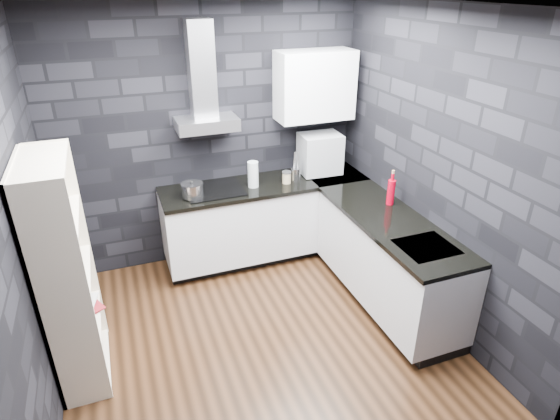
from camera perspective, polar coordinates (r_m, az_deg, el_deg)
ground at (r=4.27m, az=-2.35°, el=-15.46°), size 3.20×3.20×0.00m
ceiling at (r=3.18m, az=-3.33°, el=23.71°), size 3.20×3.20×0.00m
wall_back at (r=4.98m, az=-8.66°, el=8.65°), size 3.20×0.05×2.70m
wall_front at (r=2.27m, az=10.66°, el=-15.58°), size 3.20×0.05×2.70m
wall_left at (r=3.44m, az=-29.43°, el=-3.09°), size 0.05×3.20×2.70m
wall_right at (r=4.25m, az=18.59°, el=4.39°), size 0.05×3.20×2.70m
toekick_back at (r=5.39m, az=-1.85°, el=-4.84°), size 2.18×0.50×0.10m
toekick_right at (r=4.79m, az=12.87°, el=-10.11°), size 0.50×1.78×0.10m
counter_back_cab at (r=5.15m, az=-1.77°, el=-0.96°), size 2.20×0.60×0.76m
counter_right_cab at (r=4.53m, az=12.99°, el=-5.86°), size 0.60×1.80×0.76m
counter_back_top at (r=4.96m, az=-1.80°, el=3.09°), size 2.20×0.62×0.04m
counter_right_top at (r=4.33m, az=13.41°, el=-1.40°), size 0.62×1.80×0.04m
counter_corner_top at (r=5.26m, az=6.45°, el=4.33°), size 0.62×0.62×0.04m
hood_body at (r=4.73m, az=-8.90°, el=10.33°), size 0.60×0.34×0.12m
hood_chimney at (r=4.68m, az=-9.55°, el=16.54°), size 0.24×0.20×0.90m
upper_cabinet at (r=5.01m, az=4.25°, el=14.89°), size 0.80×0.35×0.70m
cooktop at (r=4.83m, az=-8.03°, el=2.47°), size 0.58×0.50×0.01m
sink_rim at (r=3.98m, az=17.43°, el=-4.33°), size 0.44×0.40×0.01m
pot at (r=4.68m, az=-10.62°, el=2.34°), size 0.28×0.28×0.12m
glass_vase at (r=4.83m, az=-3.31°, el=4.36°), size 0.12×0.12×0.27m
storage_jar at (r=4.94m, az=0.81°, el=3.93°), size 0.12×0.12×0.11m
utensil_crock at (r=5.00m, az=1.90°, el=4.37°), size 0.13×0.13×0.14m
appliance_garage at (r=5.17m, az=4.88°, el=6.89°), size 0.45×0.35×0.43m
red_bottle at (r=4.56m, az=13.37°, el=2.11°), size 0.07×0.07×0.24m
bookshelf at (r=3.79m, az=-24.59°, el=-7.21°), size 0.57×0.87×1.80m
fruit_bowl at (r=3.71m, az=-24.73°, el=-7.34°), size 0.25×0.25×0.06m
book_red at (r=4.06m, az=-23.39°, el=-10.20°), size 0.16×0.09×0.22m
book_second at (r=4.13m, az=-23.67°, el=-9.19°), size 0.15×0.05×0.20m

